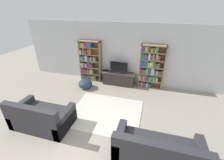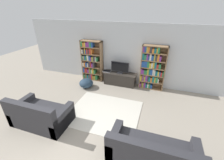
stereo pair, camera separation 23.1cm
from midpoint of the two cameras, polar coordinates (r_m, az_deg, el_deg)
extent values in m
cube|color=silver|center=(6.50, 2.16, 9.84)|extent=(8.80, 0.06, 2.60)
cube|color=#93704C|center=(7.07, -12.60, 7.33)|extent=(0.04, 0.30, 1.83)
cube|color=#93704C|center=(6.69, -5.44, 6.75)|extent=(0.04, 0.30, 1.83)
cube|color=#93704C|center=(6.97, -8.67, 7.42)|extent=(0.97, 0.04, 1.83)
cube|color=#93704C|center=(6.62, -9.69, 14.38)|extent=(0.97, 0.30, 0.04)
cube|color=#93704C|center=(7.21, -8.61, 0.35)|extent=(0.93, 0.30, 0.04)
cube|color=#2D7F47|center=(7.32, -11.65, 1.47)|extent=(0.08, 0.24, 0.19)
cube|color=brown|center=(7.28, -11.06, 1.49)|extent=(0.08, 0.24, 0.21)
cube|color=#196B75|center=(7.25, -10.41, 1.26)|extent=(0.08, 0.24, 0.17)
cube|color=brown|center=(7.21, -9.85, 1.29)|extent=(0.05, 0.24, 0.20)
cube|color=#234C99|center=(7.18, -9.44, 1.35)|extent=(0.05, 0.24, 0.23)
cube|color=#B72D28|center=(7.15, -8.96, 1.36)|extent=(0.07, 0.24, 0.25)
cube|color=#9E9333|center=(7.14, -8.42, 1.05)|extent=(0.05, 0.24, 0.18)
cube|color=#9E9333|center=(7.10, -7.87, 1.03)|extent=(0.08, 0.24, 0.20)
cube|color=#2D7F47|center=(7.06, -7.20, 1.10)|extent=(0.08, 0.24, 0.24)
cube|color=#93704C|center=(7.08, -8.77, 2.56)|extent=(0.93, 0.30, 0.04)
cube|color=#234C99|center=(7.19, -11.89, 3.83)|extent=(0.08, 0.24, 0.23)
cube|color=#B72D28|center=(7.16, -11.32, 3.67)|extent=(0.06, 0.24, 0.21)
cube|color=#B72D28|center=(7.13, -10.82, 3.67)|extent=(0.06, 0.24, 0.22)
cube|color=#7F338C|center=(7.10, -10.25, 3.41)|extent=(0.08, 0.24, 0.17)
cube|color=#9E9333|center=(7.06, -9.78, 3.63)|extent=(0.04, 0.24, 0.24)
cube|color=#2D7F47|center=(7.06, -9.39, 3.33)|extent=(0.05, 0.24, 0.17)
cube|color=silver|center=(7.03, -9.01, 3.32)|extent=(0.04, 0.24, 0.18)
cube|color=gold|center=(7.00, -8.51, 3.39)|extent=(0.08, 0.24, 0.21)
cube|color=#2D7F47|center=(6.98, -7.89, 3.19)|extent=(0.06, 0.24, 0.18)
cube|color=#93704C|center=(6.96, -8.95, 4.84)|extent=(0.93, 0.30, 0.04)
cube|color=silver|center=(7.09, -12.13, 5.88)|extent=(0.07, 0.24, 0.17)
cube|color=orange|center=(7.05, -11.60, 5.88)|extent=(0.07, 0.24, 0.19)
cube|color=#234C99|center=(7.02, -11.02, 5.86)|extent=(0.08, 0.24, 0.19)
cube|color=silver|center=(6.99, -10.47, 5.72)|extent=(0.05, 0.24, 0.17)
cube|color=#333338|center=(6.94, -9.93, 5.98)|extent=(0.08, 0.24, 0.25)
cube|color=#B72D28|center=(6.91, -9.37, 5.91)|extent=(0.06, 0.24, 0.25)
cube|color=#7F338C|center=(6.90, -8.81, 5.65)|extent=(0.07, 0.24, 0.19)
cube|color=#333338|center=(6.85, -8.22, 5.81)|extent=(0.08, 0.24, 0.25)
cube|color=#93704C|center=(6.86, -9.13, 7.20)|extent=(0.93, 0.30, 0.04)
cube|color=#196B75|center=(6.99, -12.47, 8.29)|extent=(0.04, 0.24, 0.19)
cube|color=gold|center=(6.97, -12.10, 8.23)|extent=(0.04, 0.24, 0.18)
cube|color=#234C99|center=(6.94, -11.67, 8.25)|extent=(0.06, 0.24, 0.20)
cube|color=#2D7F47|center=(6.91, -11.13, 8.20)|extent=(0.07, 0.24, 0.19)
cube|color=silver|center=(6.87, -10.49, 8.32)|extent=(0.08, 0.24, 0.24)
cube|color=#234C99|center=(6.83, -9.83, 8.17)|extent=(0.07, 0.24, 0.21)
cube|color=#7F338C|center=(6.81, -9.31, 7.96)|extent=(0.05, 0.24, 0.16)
cube|color=#9E9333|center=(6.78, -8.76, 8.02)|extent=(0.08, 0.24, 0.19)
cube|color=#333338|center=(6.74, -8.10, 8.07)|extent=(0.08, 0.24, 0.22)
cube|color=silver|center=(6.72, -7.58, 7.99)|extent=(0.04, 0.24, 0.21)
cube|color=#2D7F47|center=(6.70, -7.09, 7.80)|extent=(0.07, 0.24, 0.17)
cube|color=#93704C|center=(6.76, -9.32, 9.63)|extent=(0.93, 0.30, 0.04)
cube|color=silver|center=(6.90, -12.61, 10.59)|extent=(0.07, 0.24, 0.17)
cube|color=#333338|center=(6.86, -12.02, 10.57)|extent=(0.06, 0.24, 0.17)
cube|color=gold|center=(6.83, -11.62, 10.86)|extent=(0.04, 0.24, 0.25)
cube|color=#234C99|center=(6.82, -11.21, 10.50)|extent=(0.04, 0.24, 0.16)
cube|color=#B72D28|center=(6.78, -10.76, 10.68)|extent=(0.06, 0.24, 0.21)
cube|color=#333338|center=(6.76, -10.25, 10.60)|extent=(0.06, 0.24, 0.20)
cube|color=#B72D28|center=(6.72, -9.69, 10.76)|extent=(0.07, 0.24, 0.25)
cube|color=orange|center=(6.69, -9.13, 10.66)|extent=(0.05, 0.24, 0.23)
cube|color=#93704C|center=(6.68, -9.51, 12.13)|extent=(0.93, 0.30, 0.04)
cube|color=#2D7F47|center=(6.81, -12.88, 13.37)|extent=(0.08, 0.24, 0.25)
cube|color=orange|center=(6.79, -12.24, 13.06)|extent=(0.07, 0.24, 0.18)
cube|color=gold|center=(6.75, -11.66, 13.07)|extent=(0.07, 0.24, 0.18)
cube|color=#7F338C|center=(6.71, -11.05, 13.07)|extent=(0.08, 0.24, 0.19)
cube|color=#7F338C|center=(6.67, -10.37, 13.23)|extent=(0.08, 0.24, 0.23)
cube|color=#2D7F47|center=(6.64, -9.69, 13.17)|extent=(0.08, 0.24, 0.22)
cube|color=#234C99|center=(6.60, -9.00, 13.27)|extent=(0.08, 0.24, 0.25)
cube|color=#93704C|center=(6.30, 9.59, 5.19)|extent=(0.04, 0.30, 1.83)
cube|color=#93704C|center=(6.28, 18.08, 4.14)|extent=(0.04, 0.30, 1.83)
cube|color=#93704C|center=(6.39, 13.90, 5.10)|extent=(0.97, 0.04, 1.83)
cube|color=#93704C|center=(6.00, 14.78, 12.61)|extent=(0.97, 0.30, 0.04)
cube|color=#93704C|center=(6.65, 12.99, -2.48)|extent=(0.93, 0.30, 0.04)
cube|color=#7F338C|center=(6.61, 9.43, -1.33)|extent=(0.05, 0.24, 0.16)
cube|color=brown|center=(6.60, 9.89, -1.20)|extent=(0.04, 0.24, 0.21)
cube|color=#9E9333|center=(6.60, 10.38, -1.35)|extent=(0.06, 0.24, 0.19)
cube|color=#7F338C|center=(6.59, 11.02, -1.31)|extent=(0.07, 0.24, 0.22)
cube|color=#196B75|center=(6.60, 11.63, -1.60)|extent=(0.07, 0.24, 0.16)
cube|color=silver|center=(6.59, 12.21, -1.60)|extent=(0.06, 0.24, 0.18)
cube|color=#2D7F47|center=(6.59, 12.73, -1.67)|extent=(0.05, 0.24, 0.18)
cube|color=#234C99|center=(6.59, 13.38, -1.81)|extent=(0.08, 0.24, 0.17)
cube|color=#93704C|center=(6.51, 13.27, -0.14)|extent=(0.93, 0.30, 0.04)
cube|color=gold|center=(6.47, 9.65, 1.21)|extent=(0.05, 0.24, 0.20)
cube|color=brown|center=(6.46, 10.12, 1.24)|extent=(0.04, 0.24, 0.23)
cube|color=#7F338C|center=(6.45, 10.50, 1.29)|extent=(0.04, 0.24, 0.25)
cube|color=#9E9333|center=(6.45, 10.99, 1.07)|extent=(0.06, 0.24, 0.21)
cube|color=#7F338C|center=(6.44, 11.64, 1.15)|extent=(0.07, 0.24, 0.25)
cube|color=#333338|center=(6.44, 12.17, 1.07)|extent=(0.04, 0.24, 0.25)
cube|color=#196B75|center=(6.45, 12.71, 0.83)|extent=(0.07, 0.24, 0.20)
cube|color=orange|center=(6.45, 13.36, 0.68)|extent=(0.06, 0.24, 0.19)
cube|color=#196B75|center=(6.44, 14.05, 0.82)|extent=(0.07, 0.24, 0.24)
cube|color=gold|center=(6.45, 14.65, 0.57)|extent=(0.05, 0.24, 0.20)
cube|color=#2D7F47|center=(6.44, 15.29, 0.63)|extent=(0.08, 0.24, 0.24)
cube|color=silver|center=(6.45, 15.83, 0.32)|extent=(0.04, 0.24, 0.17)
cube|color=#93704C|center=(6.38, 13.55, 2.29)|extent=(0.93, 0.30, 0.04)
cube|color=#7F338C|center=(6.34, 9.86, 3.71)|extent=(0.05, 0.24, 0.21)
cube|color=#7F338C|center=(6.34, 10.43, 3.50)|extent=(0.06, 0.24, 0.18)
cube|color=#2D7F47|center=(6.34, 10.97, 3.43)|extent=(0.04, 0.24, 0.17)
cube|color=#2D7F47|center=(6.33, 11.52, 3.40)|extent=(0.06, 0.24, 0.18)
cube|color=#9E9333|center=(6.32, 12.19, 3.53)|extent=(0.07, 0.24, 0.23)
cube|color=#196B75|center=(6.31, 12.77, 3.54)|extent=(0.04, 0.24, 0.25)
cube|color=#234C99|center=(6.32, 13.38, 3.38)|extent=(0.08, 0.24, 0.23)
cube|color=silver|center=(6.31, 14.00, 3.38)|extent=(0.05, 0.24, 0.25)
cube|color=silver|center=(6.31, 14.50, 3.23)|extent=(0.05, 0.24, 0.23)
cube|color=#196B75|center=(6.32, 15.17, 2.97)|extent=(0.08, 0.24, 0.19)
cube|color=gold|center=(6.33, 15.84, 2.82)|extent=(0.06, 0.24, 0.17)
cube|color=#234C99|center=(6.33, 16.35, 2.76)|extent=(0.04, 0.24, 0.17)
cube|color=#B72D28|center=(6.33, 16.86, 2.65)|extent=(0.06, 0.24, 0.16)
cube|color=#2D7F47|center=(6.33, 17.40, 2.69)|extent=(0.04, 0.24, 0.19)
cube|color=#93704C|center=(6.27, 13.85, 4.83)|extent=(0.93, 0.30, 0.04)
cube|color=#234C99|center=(6.23, 10.15, 6.36)|extent=(0.07, 0.24, 0.23)
cube|color=#234C99|center=(6.22, 10.87, 6.37)|extent=(0.08, 0.24, 0.25)
cube|color=#234C99|center=(6.21, 11.57, 6.30)|extent=(0.06, 0.24, 0.25)
cube|color=#2D7F47|center=(6.21, 12.26, 6.20)|extent=(0.08, 0.24, 0.25)
cube|color=gold|center=(6.21, 12.93, 5.87)|extent=(0.07, 0.24, 0.19)
cube|color=silver|center=(6.21, 13.59, 5.91)|extent=(0.06, 0.24, 0.22)
cube|color=gold|center=(6.20, 14.18, 5.92)|extent=(0.05, 0.24, 0.24)
cube|color=#196B75|center=(6.20, 14.84, 5.90)|extent=(0.07, 0.24, 0.25)
cube|color=#B72D28|center=(6.21, 15.53, 5.47)|extent=(0.07, 0.24, 0.17)
cube|color=#2D7F47|center=(6.21, 16.31, 5.44)|extent=(0.08, 0.24, 0.19)
cube|color=#93704C|center=(6.16, 14.16, 7.45)|extent=(0.93, 0.30, 0.04)
cube|color=#196B75|center=(6.12, 10.41, 9.13)|extent=(0.07, 0.24, 0.25)
cube|color=#2D7F47|center=(6.12, 11.20, 8.87)|extent=(0.08, 0.24, 0.21)
cube|color=#7F338C|center=(6.11, 11.91, 8.89)|extent=(0.06, 0.24, 0.23)
cube|color=#234C99|center=(6.12, 12.44, 8.52)|extent=(0.04, 0.24, 0.17)
cube|color=silver|center=(6.11, 13.04, 8.83)|extent=(0.07, 0.24, 0.25)
cube|color=#234C99|center=(6.11, 13.76, 8.54)|extent=(0.08, 0.24, 0.21)
cube|color=#9E9333|center=(6.10, 14.50, 8.64)|extent=(0.05, 0.24, 0.25)
cube|color=#333338|center=(6.11, 15.07, 8.43)|extent=(0.06, 0.24, 0.22)
cube|color=orange|center=(6.10, 15.78, 8.49)|extent=(0.07, 0.24, 0.25)
cube|color=#7F338C|center=(6.11, 16.48, 8.17)|extent=(0.07, 0.24, 0.20)
cube|color=#93704C|center=(6.07, 14.48, 10.16)|extent=(0.93, 0.30, 0.04)
cube|color=#7F338C|center=(6.04, 10.56, 11.83)|extent=(0.05, 0.24, 0.24)
cube|color=#234C99|center=(6.04, 11.25, 11.75)|extent=(0.07, 0.24, 0.24)
cube|color=gold|center=(6.04, 11.84, 11.54)|extent=(0.04, 0.24, 0.21)
cube|color=orange|center=(6.03, 12.41, 11.50)|extent=(0.06, 0.24, 0.21)
cube|color=#333338|center=(6.02, 13.16, 11.53)|extent=(0.08, 0.24, 0.24)
cube|color=orange|center=(6.03, 13.94, 11.11)|extent=(0.07, 0.24, 0.16)
cube|color=#196B75|center=(6.03, 14.73, 11.13)|extent=(0.07, 0.24, 0.19)
cube|color=gold|center=(6.03, 15.35, 11.05)|extent=(0.04, 0.24, 0.19)
cube|color=#2D7F47|center=(6.02, 15.94, 11.19)|extent=(0.06, 0.24, 0.24)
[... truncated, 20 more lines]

